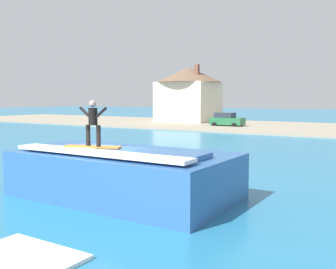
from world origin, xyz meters
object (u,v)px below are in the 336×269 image
wave_crest (123,174)px  car_near_shore (227,120)px  surfboard (92,147)px  house_with_chimney (189,92)px  surfer (93,121)px

wave_crest → car_near_shore: (-11.11, 35.08, 0.06)m
surfboard → house_with_chimney: 45.96m
house_with_chimney → wave_crest: bearing=-64.0°
house_with_chimney → surfboard: bearing=-65.3°
surfboard → house_with_chimney: (-19.13, 41.70, 2.69)m
wave_crest → surfer: size_ratio=4.88×
wave_crest → surfer: (-0.71, -0.81, 1.98)m
wave_crest → car_near_shore: size_ratio=1.91×
surfer → car_near_shore: surfer is taller
surfer → house_with_chimney: (-19.21, 41.73, 1.74)m
car_near_shore → wave_crest: bearing=-72.4°
wave_crest → surfer: 2.25m
car_near_shore → house_with_chimney: 11.18m
wave_crest → house_with_chimney: house_with_chimney is taller
surfboard → surfer: bearing=-22.2°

